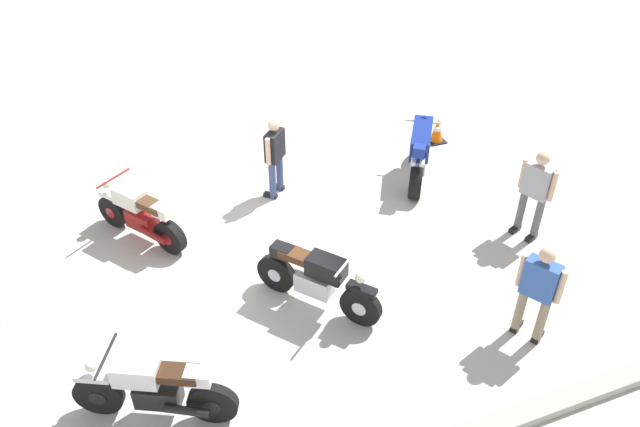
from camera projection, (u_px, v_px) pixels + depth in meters
The scene contains 9 objects.
ground_plane at pixel (260, 241), 10.75m from camera, with size 40.00×40.00×0.00m, color #B7B2A8.
motorcycle_silver_cruiser at pixel (154, 389), 7.64m from camera, with size 1.93×1.06×1.09m.
motorcycle_blue_sportbike at pixel (420, 151), 12.02m from camera, with size 1.22×1.74×1.14m.
motorcycle_cream_vintage at pixel (140, 215), 10.54m from camera, with size 1.27×1.67×1.07m.
motorcycle_black_cruiser at pixel (317, 279), 9.22m from camera, with size 1.42×1.69×1.09m.
person_in_black_shirt at pixel (275, 154), 11.38m from camera, with size 0.52×0.53×1.57m.
person_in_gray_shirt at pixel (535, 189), 10.37m from camera, with size 0.44×0.63×1.64m.
person_in_blue_shirt at pixel (538, 289), 8.48m from camera, with size 0.48×0.59×1.63m.
traffic_cone at pixel (437, 130), 13.34m from camera, with size 0.36×0.36×0.53m.
Camera 1 is at (2.04, 8.15, 6.80)m, focal length 35.13 mm.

